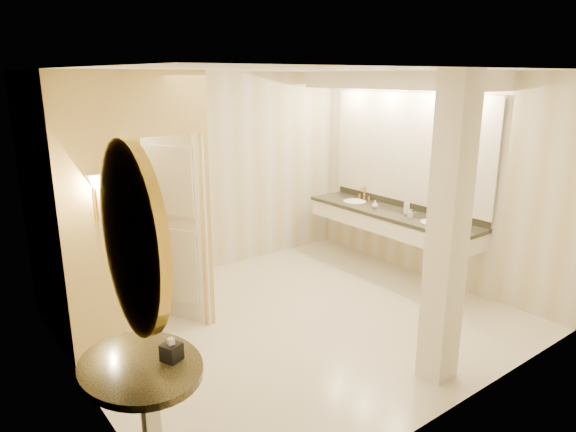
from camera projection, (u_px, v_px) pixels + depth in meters
name	position (u px, v px, depth m)	size (l,w,h in m)	color
floor	(296.00, 321.00, 5.73)	(4.50, 4.50, 0.00)	beige
ceiling	(298.00, 70.00, 5.02)	(4.50, 4.50, 0.00)	white
wall_back	(205.00, 175.00, 6.91)	(4.50, 0.02, 2.70)	beige
wall_front	(463.00, 255.00, 3.84)	(4.50, 0.02, 2.70)	beige
wall_left	(74.00, 245.00, 4.06)	(0.02, 4.00, 2.70)	beige
wall_right	(432.00, 178.00, 6.69)	(0.02, 4.00, 2.70)	beige
toilet_closet	(158.00, 198.00, 5.45)	(1.50, 1.55, 2.70)	#ECCB7B
wall_sconce	(94.00, 184.00, 4.47)	(0.14, 0.14, 0.42)	#C48C3F
vanity	(396.00, 155.00, 6.76)	(0.75, 2.80, 2.09)	silver
console_shelf	(137.00, 296.00, 3.15)	(0.94, 0.94, 1.92)	black
pillar	(448.00, 234.00, 4.34)	(0.26, 0.26, 2.70)	silver
tissue_box	(172.00, 352.00, 3.29)	(0.11, 0.11, 0.11)	black
toilet	(122.00, 285.00, 5.82)	(0.39, 0.69, 0.70)	white
soap_bottle_a	(410.00, 213.00, 6.59)	(0.05, 0.05, 0.12)	beige
soap_bottle_b	(375.00, 204.00, 7.06)	(0.09, 0.09, 0.11)	silver
soap_bottle_c	(407.00, 206.00, 6.74)	(0.08, 0.08, 0.22)	#C6B28C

